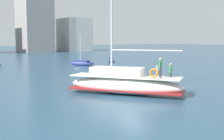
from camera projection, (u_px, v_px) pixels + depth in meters
name	position (u px, v px, depth m)	size (l,w,h in m)	color
ground_plane	(135.00, 97.00, 22.60)	(400.00, 400.00, 0.00)	#284C66
main_sailboat	(124.00, 83.00, 23.95)	(7.65, 9.14, 13.58)	white
moored_sloop_far	(82.00, 63.00, 50.56)	(4.00, 4.19, 5.23)	navy
moored_catamaran	(111.00, 60.00, 57.00)	(3.50, 4.32, 6.24)	navy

